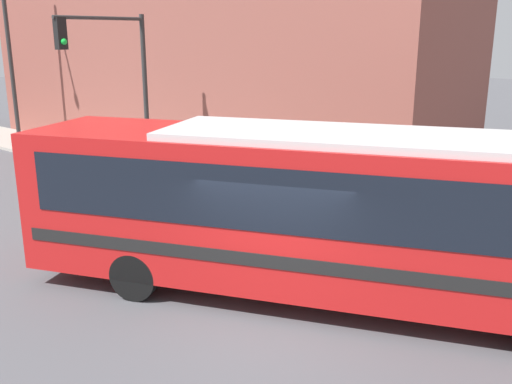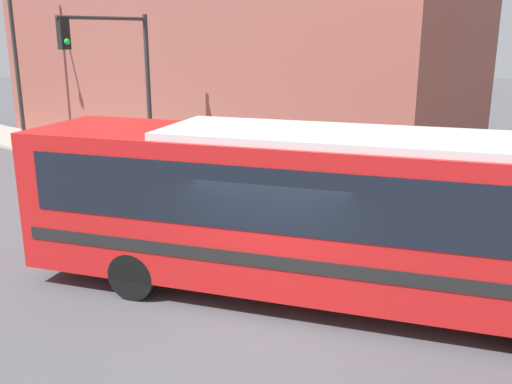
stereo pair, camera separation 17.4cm
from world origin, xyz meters
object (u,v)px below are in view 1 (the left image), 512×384
city_bus (348,207)px  fire_hydrant (245,188)px  pedestrian_near_corner (297,168)px  parking_meter (131,150)px  traffic_light_pole (117,69)px

city_bus → fire_hydrant: 6.87m
fire_hydrant → pedestrian_near_corner: 1.66m
pedestrian_near_corner → fire_hydrant: bearing=137.1°
city_bus → pedestrian_near_corner: 6.69m
parking_meter → pedestrian_near_corner: size_ratio=0.67×
city_bus → fire_hydrant: size_ratio=18.62×
fire_hydrant → traffic_light_pole: 5.69m
parking_meter → fire_hydrant: bearing=-90.0°
fire_hydrant → parking_meter: parking_meter is taller
city_bus → parking_meter: city_bus is taller
parking_meter → traffic_light_pole: bearing=-141.9°
fire_hydrant → pedestrian_near_corner: (1.14, -1.06, 0.57)m
city_bus → traffic_light_pole: traffic_light_pole is taller
parking_meter → pedestrian_near_corner: pedestrian_near_corner is taller
traffic_light_pole → pedestrian_near_corner: traffic_light_pole is taller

